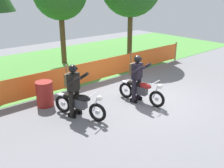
{
  "coord_description": "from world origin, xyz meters",
  "views": [
    {
      "loc": [
        -6.63,
        -5.8,
        3.82
      ],
      "look_at": [
        -1.53,
        0.17,
        0.9
      ],
      "focal_mm": 41.13,
      "sensor_mm": 36.0,
      "label": 1
    }
  ],
  "objects_px": {
    "motorcycle_lead": "(141,91)",
    "rider_trailing": "(73,88)",
    "rider_lead": "(137,76)",
    "oil_drum": "(45,94)",
    "motorcycle_trailing": "(80,104)"
  },
  "relations": [
    {
      "from": "motorcycle_lead",
      "to": "rider_lead",
      "type": "relative_size",
      "value": 1.11
    },
    {
      "from": "motorcycle_trailing",
      "to": "rider_lead",
      "type": "height_order",
      "value": "rider_lead"
    },
    {
      "from": "motorcycle_lead",
      "to": "oil_drum",
      "type": "distance_m",
      "value": 3.36
    },
    {
      "from": "oil_drum",
      "to": "rider_lead",
      "type": "bearing_deg",
      "value": -33.33
    },
    {
      "from": "motorcycle_lead",
      "to": "rider_trailing",
      "type": "height_order",
      "value": "rider_trailing"
    },
    {
      "from": "motorcycle_lead",
      "to": "oil_drum",
      "type": "bearing_deg",
      "value": -136.72
    },
    {
      "from": "rider_trailing",
      "to": "oil_drum",
      "type": "xyz_separation_m",
      "value": [
        -0.37,
        1.28,
        -0.51
      ]
    },
    {
      "from": "motorcycle_lead",
      "to": "oil_drum",
      "type": "xyz_separation_m",
      "value": [
        -2.72,
        1.96,
        0.01
      ]
    },
    {
      "from": "motorcycle_lead",
      "to": "rider_trailing",
      "type": "xyz_separation_m",
      "value": [
        -2.35,
        0.68,
        0.52
      ]
    },
    {
      "from": "motorcycle_lead",
      "to": "oil_drum",
      "type": "height_order",
      "value": "motorcycle_lead"
    },
    {
      "from": "rider_lead",
      "to": "rider_trailing",
      "type": "height_order",
      "value": "same"
    },
    {
      "from": "rider_trailing",
      "to": "rider_lead",
      "type": "bearing_deg",
      "value": 56.7
    },
    {
      "from": "motorcycle_trailing",
      "to": "rider_lead",
      "type": "distance_m",
      "value": 2.3
    },
    {
      "from": "motorcycle_lead",
      "to": "rider_trailing",
      "type": "relative_size",
      "value": 1.11
    },
    {
      "from": "motorcycle_trailing",
      "to": "rider_trailing",
      "type": "xyz_separation_m",
      "value": [
        -0.08,
        0.19,
        0.51
      ]
    }
  ]
}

